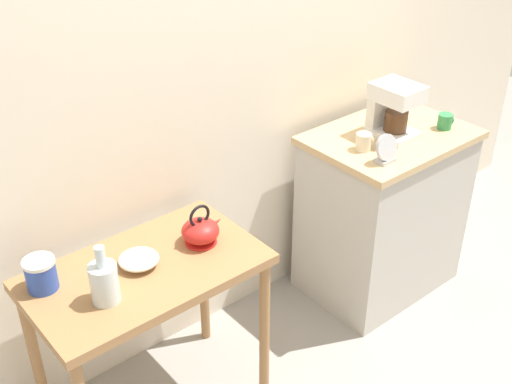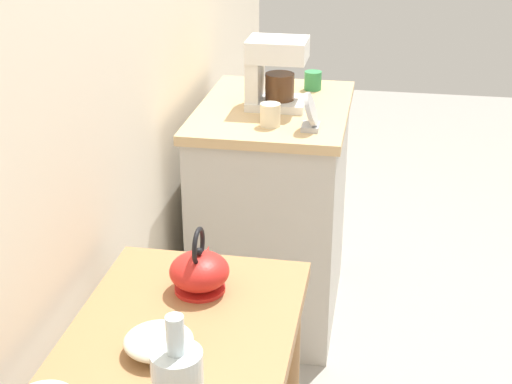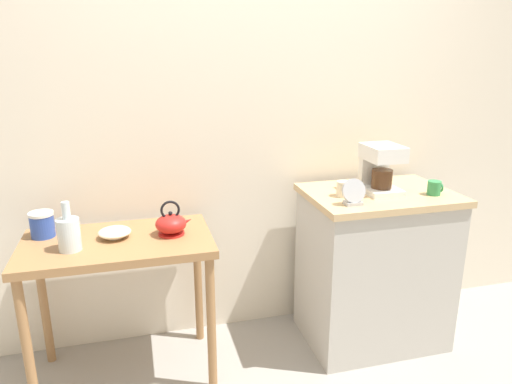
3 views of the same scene
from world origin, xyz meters
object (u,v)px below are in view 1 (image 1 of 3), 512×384
Objects in this scene: teakettle at (201,231)px; glass_carafe_vase at (104,282)px; canister_enamel at (41,274)px; mug_tall_green at (445,121)px; mug_small_cream at (364,142)px; coffee_maker at (392,107)px; table_clock at (386,150)px; bowl_stoneware at (139,260)px.

teakettle is 0.47m from glass_carafe_vase.
mug_tall_green is at bearing -7.66° from canister_enamel.
canister_enamel is 1.55× the size of mug_small_cream.
mug_tall_green reaches higher than canister_enamel.
coffee_maker is 3.38× the size of mug_tall_green.
teakettle is 0.91m from mug_small_cream.
coffee_maker is at bearing -4.51° from canister_enamel.
glass_carafe_vase is 1.36m from table_clock.
bowl_stoneware is at bearing 174.95° from teakettle.
glass_carafe_vase is 1.60m from coffee_maker.
mug_small_cream is (-0.22, -0.03, -0.10)m from coffee_maker.
teakettle is at bearing 174.40° from mug_tall_green.
glass_carafe_vase is 1.37m from mug_small_cream.
table_clock is at bearing -11.55° from teakettle.
coffee_maker is 1.96× the size of table_clock.
canister_enamel is at bearing 175.49° from coffee_maker.
canister_enamel is (-0.61, 0.13, 0.01)m from teakettle.
canister_enamel is (-0.34, 0.11, 0.03)m from bowl_stoneware.
canister_enamel is 1.52m from mug_small_cream.
bowl_stoneware is 1.18m from table_clock.
bowl_stoneware is at bearing 177.08° from mug_small_cream.
table_clock reaches higher than bowl_stoneware.
table_clock is at bearing -10.04° from bowl_stoneware.
bowl_stoneware is 1.92× the size of mug_small_cream.
teakettle is 1.40× the size of table_clock.
bowl_stoneware is at bearing -17.75° from canister_enamel.
bowl_stoneware is 0.60× the size of coffee_maker.
mug_tall_green is at bearing -5.60° from teakettle.
mug_small_cream is at bearing -171.75° from coffee_maker.
teakettle is 0.71× the size of coffee_maker.
mug_tall_green is at bearing -5.51° from bowl_stoneware.
table_clock is (-0.23, -0.18, -0.08)m from coffee_maker.
canister_enamel is 1.63× the size of mug_tall_green.
teakettle is 1.48× the size of canister_enamel.
coffee_maker is 0.31m from table_clock.
teakettle is 1.14m from coffee_maker.
coffee_maker reaches higher than teakettle.
teakettle reaches higher than bowl_stoneware.
mug_tall_green reaches higher than teakettle.
bowl_stoneware is 0.22m from glass_carafe_vase.
coffee_maker is (1.12, -0.00, 0.22)m from teakettle.
coffee_maker is (1.58, 0.07, 0.20)m from glass_carafe_vase.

